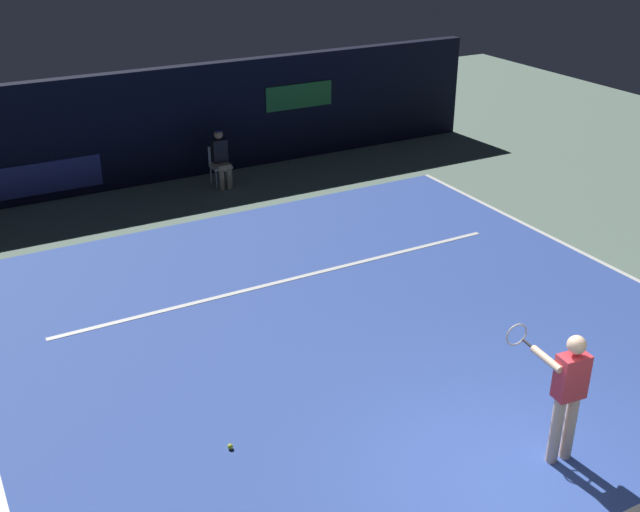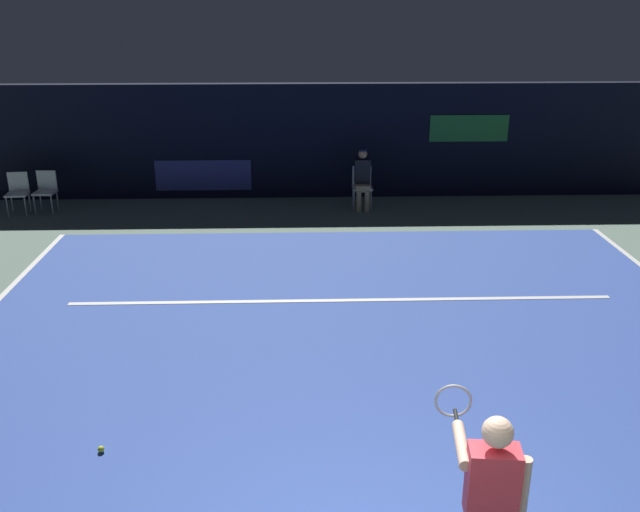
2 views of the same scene
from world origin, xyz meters
name	(u,v)px [view 1 (image 1 of 2)]	position (x,y,z in m)	size (l,w,h in m)	color
ground_plane	(342,325)	(0.00, 4.10, 0.00)	(32.37, 32.37, 0.00)	slate
court_surface	(342,325)	(0.00, 4.10, 0.01)	(10.72, 10.19, 0.01)	#3856B2
line_sideline_left	(587,255)	(5.31, 4.10, 0.01)	(0.10, 10.19, 0.01)	white
line_service	(291,279)	(0.00, 5.88, 0.01)	(8.36, 0.10, 0.01)	white
back_wall	(171,124)	(0.00, 11.96, 1.30)	(16.26, 0.33, 2.60)	black
tennis_player	(567,390)	(0.69, 0.14, 0.99)	(0.53, 0.97, 1.73)	beige
line_judge_on_chair	(220,157)	(0.75, 10.89, 0.69)	(0.44, 0.53, 1.32)	white
tennis_ball	(230,446)	(-2.71, 2.18, 0.05)	(0.07, 0.07, 0.07)	#CCE033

